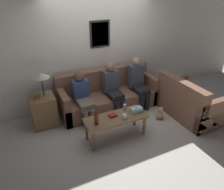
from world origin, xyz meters
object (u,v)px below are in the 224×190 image
object	(u,v)px
person_middle	(112,86)
person_right	(138,81)
wine_bottle	(96,119)
drinking_glass	(125,116)
couch_main	(108,96)
couch_side	(188,103)
teddy_bear	(160,114)
coffee_table	(116,120)
person_left	(83,95)

from	to	relation	value
person_middle	person_right	world-z (taller)	person_right
person_middle	wine_bottle	bearing A→B (deg)	-128.79
drinking_glass	person_middle	xyz separation A→B (m)	(0.27, 1.08, 0.12)
couch_main	couch_side	size ratio (longest dim) A/B	1.66
couch_side	teddy_bear	bearing A→B (deg)	76.28
coffee_table	wine_bottle	size ratio (longest dim) A/B	3.91
wine_bottle	couch_side	bearing A→B (deg)	0.64
couch_main	couch_side	xyz separation A→B (m)	(1.47, -1.13, 0.00)
couch_main	coffee_table	distance (m)	1.17
coffee_table	teddy_bear	distance (m)	1.21
couch_main	teddy_bear	world-z (taller)	couch_main
couch_side	person_right	distance (m)	1.25
person_left	teddy_bear	xyz separation A→B (m)	(1.53, -0.74, -0.47)
couch_side	teddy_bear	distance (m)	0.68
person_middle	teddy_bear	size ratio (longest dim) A/B	4.00
person_right	teddy_bear	distance (m)	0.94
coffee_table	teddy_bear	size ratio (longest dim) A/B	4.13
couch_main	person_right	distance (m)	0.80
teddy_bear	couch_main	bearing A→B (deg)	130.57
drinking_glass	teddy_bear	xyz separation A→B (m)	(1.05, 0.25, -0.38)
person_left	teddy_bear	distance (m)	1.77
drinking_glass	person_right	world-z (taller)	person_right
drinking_glass	person_middle	size ratio (longest dim) A/B	0.08
drinking_glass	person_left	world-z (taller)	person_left
couch_side	coffee_table	xyz separation A→B (m)	(-1.81, 0.02, 0.08)
wine_bottle	drinking_glass	size ratio (longest dim) A/B	3.30
couch_side	person_left	xyz separation A→B (m)	(-2.17, 0.90, 0.28)
teddy_bear	coffee_table	bearing A→B (deg)	-173.35
person_left	person_right	bearing A→B (deg)	2.10
person_right	teddy_bear	world-z (taller)	person_right
couch_side	person_middle	world-z (taller)	person_middle
person_middle	teddy_bear	distance (m)	1.24
person_middle	person_right	distance (m)	0.67
couch_side	teddy_bear	world-z (taller)	couch_side
person_right	teddy_bear	size ratio (longest dim) A/B	4.05
coffee_table	person_right	xyz separation A→B (m)	(1.06, 0.93, 0.23)
person_middle	teddy_bear	world-z (taller)	person_middle
wine_bottle	person_left	world-z (taller)	person_left
couch_side	coffee_table	size ratio (longest dim) A/B	1.16
couch_side	drinking_glass	size ratio (longest dim) A/B	14.97
couch_side	person_middle	size ratio (longest dim) A/B	1.20
person_middle	person_right	size ratio (longest dim) A/B	0.99
person_middle	couch_side	bearing A→B (deg)	-34.60
drinking_glass	person_middle	distance (m)	1.12
couch_main	wine_bottle	world-z (taller)	couch_main
wine_bottle	person_middle	size ratio (longest dim) A/B	0.26
couch_side	drinking_glass	world-z (taller)	couch_side
couch_main	wine_bottle	distance (m)	1.41
couch_main	person_middle	size ratio (longest dim) A/B	2.00
coffee_table	drinking_glass	bearing A→B (deg)	-43.23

